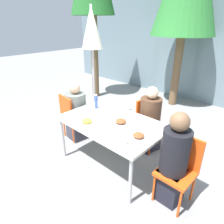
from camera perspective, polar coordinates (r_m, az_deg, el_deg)
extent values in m
plane|color=gray|center=(3.31, 0.00, -14.17)|extent=(24.00, 24.00, 0.00)
cube|color=slate|center=(5.85, 26.71, 16.59)|extent=(10.00, 0.20, 3.00)
cube|color=silver|center=(2.91, 0.00, -3.04)|extent=(1.51, 0.96, 0.04)
cylinder|color=#B7B7B7|center=(3.34, -13.85, -7.22)|extent=(0.04, 0.04, 0.70)
cylinder|color=#B7B7B7|center=(2.50, 5.29, -19.11)|extent=(0.04, 0.04, 0.70)
cylinder|color=#B7B7B7|center=(3.78, -3.30, -2.49)|extent=(0.04, 0.04, 0.70)
cylinder|color=#B7B7B7|center=(3.06, 15.27, -10.58)|extent=(0.04, 0.04, 0.70)
cube|color=#E54C14|center=(3.82, -10.39, -1.28)|extent=(0.44, 0.44, 0.04)
cube|color=#E54C14|center=(3.65, -13.11, 1.16)|extent=(0.40, 0.08, 0.42)
cylinder|color=#E54C14|center=(4.13, -9.36, -2.61)|extent=(0.03, 0.03, 0.41)
cylinder|color=#E54C14|center=(3.87, -6.69, -4.38)|extent=(0.03, 0.03, 0.41)
cylinder|color=#E54C14|center=(3.99, -13.50, -4.03)|extent=(0.03, 0.03, 0.41)
cylinder|color=#E54C14|center=(3.72, -11.02, -5.98)|extent=(0.03, 0.03, 0.41)
cube|color=#383842|center=(3.88, -9.79, -4.23)|extent=(0.36, 0.36, 0.45)
cylinder|color=slate|center=(3.68, -10.28, 1.90)|extent=(0.37, 0.37, 0.45)
sphere|color=tan|center=(3.57, -10.67, 6.65)|extent=(0.19, 0.19, 0.19)
cube|color=#E54C14|center=(2.58, 17.74, -16.42)|extent=(0.41, 0.41, 0.04)
cube|color=#E54C14|center=(2.58, 20.32, -10.41)|extent=(0.40, 0.04, 0.42)
cylinder|color=#E54C14|center=(2.57, 18.73, -23.66)|extent=(0.03, 0.03, 0.41)
cylinder|color=#E54C14|center=(2.67, 11.85, -20.46)|extent=(0.03, 0.03, 0.41)
cylinder|color=#E54C14|center=(2.81, 22.06, -19.38)|extent=(0.03, 0.03, 0.41)
cylinder|color=#E54C14|center=(2.90, 15.72, -16.70)|extent=(0.03, 0.03, 0.41)
cube|color=black|center=(2.73, 16.19, -19.25)|extent=(0.29, 0.29, 0.45)
cylinder|color=black|center=(2.42, 17.58, -10.69)|extent=(0.32, 0.32, 0.55)
sphere|color=brown|center=(2.23, 18.82, -2.65)|extent=(0.22, 0.22, 0.22)
cube|color=#E54C14|center=(3.50, 11.18, -3.95)|extent=(0.49, 0.49, 0.04)
cube|color=#E54C14|center=(3.51, 9.47, 0.53)|extent=(0.13, 0.40, 0.42)
cylinder|color=#E54C14|center=(3.62, 14.72, -7.39)|extent=(0.03, 0.03, 0.41)
cylinder|color=#E54C14|center=(3.40, 10.72, -9.16)|extent=(0.03, 0.03, 0.41)
cylinder|color=#E54C14|center=(3.81, 11.05, -5.19)|extent=(0.03, 0.03, 0.41)
cylinder|color=#E54C14|center=(3.61, 7.07, -6.71)|extent=(0.03, 0.03, 0.41)
cube|color=black|center=(3.57, 10.32, -7.03)|extent=(0.38, 0.38, 0.45)
cylinder|color=#472D1E|center=(3.35, 10.93, -0.15)|extent=(0.35, 0.35, 0.50)
sphere|color=beige|center=(3.22, 11.42, 5.43)|extent=(0.20, 0.20, 0.20)
cylinder|color=#333333|center=(4.50, -4.80, -2.51)|extent=(0.36, 0.36, 0.05)
cylinder|color=#BCBCBC|center=(4.10, -5.37, 11.85)|extent=(0.04, 0.04, 2.34)
cone|color=beige|center=(4.00, -5.85, 22.96)|extent=(0.40, 0.40, 0.76)
cylinder|color=white|center=(2.83, 2.48, -3.32)|extent=(0.28, 0.28, 0.01)
ellipsoid|color=brown|center=(2.81, 2.50, -2.64)|extent=(0.15, 0.15, 0.06)
cylinder|color=white|center=(2.52, 7.56, -7.31)|extent=(0.26, 0.26, 0.01)
ellipsoid|color=brown|center=(2.50, 7.61, -6.61)|extent=(0.14, 0.14, 0.06)
cylinder|color=white|center=(2.86, -7.19, -3.15)|extent=(0.27, 0.27, 0.01)
ellipsoid|color=gold|center=(2.84, -7.23, -2.50)|extent=(0.15, 0.15, 0.06)
cylinder|color=#334C8E|center=(3.30, -4.57, 2.85)|extent=(0.06, 0.06, 0.22)
cylinder|color=white|center=(3.25, -4.64, 4.82)|extent=(0.04, 0.04, 0.02)
cylinder|color=white|center=(3.10, -0.07, 0.11)|extent=(0.08, 0.08, 0.09)
cylinder|color=white|center=(2.40, 2.08, -8.24)|extent=(0.20, 0.20, 0.06)
cylinder|color=brown|center=(5.45, 17.91, 10.79)|extent=(0.20, 0.20, 1.75)
cylinder|color=brown|center=(5.80, -4.95, 14.91)|extent=(0.20, 0.20, 2.19)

